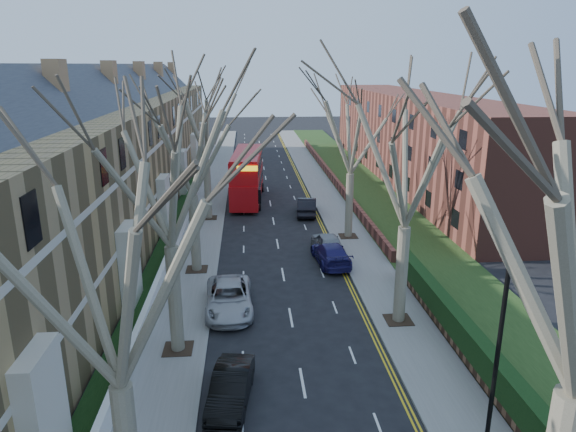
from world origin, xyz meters
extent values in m
plane|color=black|center=(0.00, 0.00, 0.00)|extent=(240.00, 240.00, 0.00)
cube|color=slate|center=(-6.00, 39.00, 0.06)|extent=(3.00, 102.00, 0.12)
cube|color=slate|center=(6.00, 39.00, 0.06)|extent=(3.00, 102.00, 0.12)
cube|color=#9B7F4E|center=(-13.80, 31.00, 5.00)|extent=(9.00, 78.00, 10.00)
cube|color=#2F3139|center=(-13.80, 31.00, 11.00)|extent=(4.67, 78.00, 4.67)
cube|color=beige|center=(-9.35, 31.00, 3.50)|extent=(0.12, 78.00, 0.35)
cube|color=beige|center=(-9.35, 31.00, 7.00)|extent=(0.12, 78.00, 0.35)
cube|color=brown|center=(17.50, 43.00, 5.00)|extent=(8.00, 54.00, 10.00)
cube|color=brown|center=(7.70, 43.00, 0.57)|extent=(0.35, 54.00, 0.90)
cube|color=brown|center=(7.70, 2.00, 0.42)|extent=(0.40, 24.00, 0.60)
cube|color=black|center=(7.70, 2.00, 1.32)|extent=(0.70, 24.00, 1.20)
cube|color=white|center=(-7.65, 31.00, 0.62)|extent=(0.30, 78.00, 1.00)
cube|color=#203A15|center=(10.50, 39.00, 0.15)|extent=(6.00, 102.00, 0.06)
cylinder|color=black|center=(5.00, -3.50, 4.12)|extent=(0.14, 0.14, 8.00)
cube|color=black|center=(5.00, -3.50, 8.12)|extent=(0.18, 0.50, 0.22)
cylinder|color=#6C654D|center=(-5.70, 6.00, 2.75)|extent=(0.64, 0.64, 5.25)
cube|color=#2D2116|center=(-5.70, 6.00, 0.14)|extent=(1.40, 1.40, 0.05)
cylinder|color=#6C654D|center=(-5.70, 16.00, 2.66)|extent=(0.64, 0.64, 5.07)
cube|color=#2D2116|center=(-5.70, 16.00, 0.14)|extent=(1.40, 1.40, 0.05)
cylinder|color=#6C654D|center=(-5.70, 28.00, 2.75)|extent=(0.60, 0.60, 5.25)
cube|color=#2D2116|center=(-5.70, 28.00, 0.14)|extent=(1.40, 1.40, 0.05)
cylinder|color=#6C654D|center=(5.70, 8.00, 2.75)|extent=(0.64, 0.64, 5.25)
cube|color=#2D2116|center=(5.70, 8.00, 0.14)|extent=(1.40, 1.40, 0.05)
cylinder|color=#6C654D|center=(5.70, 22.00, 2.66)|extent=(0.60, 0.60, 5.07)
cube|color=#2D2116|center=(5.70, 22.00, 0.14)|extent=(1.40, 1.40, 0.05)
cube|color=#AC0C0F|center=(-2.21, 34.41, 1.51)|extent=(3.44, 11.79, 2.33)
cube|color=#AC0C0F|center=(-2.21, 34.41, 3.73)|extent=(3.40, 11.21, 2.12)
cube|color=black|center=(-2.21, 34.41, 1.99)|extent=(3.39, 10.86, 0.95)
cube|color=black|center=(-2.21, 34.41, 3.84)|extent=(3.38, 10.63, 0.95)
imported|color=black|center=(-3.05, 1.91, 0.70)|extent=(2.04, 4.38, 1.39)
imported|color=#AAABB0|center=(-3.37, 10.11, 0.77)|extent=(2.75, 5.63, 1.54)
imported|color=navy|center=(3.44, 16.68, 0.74)|extent=(2.48, 5.23, 1.47)
imported|color=gray|center=(3.54, 18.79, 0.77)|extent=(2.18, 4.64, 1.54)
imported|color=black|center=(3.17, 28.86, 0.80)|extent=(2.29, 5.02, 1.60)
camera|label=1|loc=(-2.17, -16.19, 13.29)|focal=32.00mm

